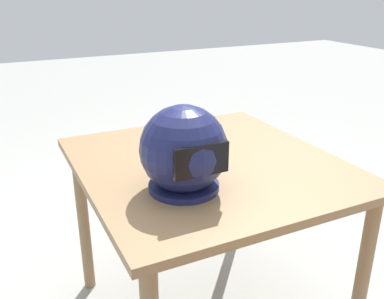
% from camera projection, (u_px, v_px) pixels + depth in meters
% --- Properties ---
extents(dining_table, '(0.91, 0.97, 0.73)m').
position_uv_depth(dining_table, '(208.00, 183.00, 1.60)').
color(dining_table, olive).
rests_on(dining_table, ground).
extents(pizza_plate, '(0.30, 0.30, 0.01)m').
position_uv_depth(pizza_plate, '(177.00, 147.00, 1.69)').
color(pizza_plate, white).
rests_on(pizza_plate, dining_table).
extents(pizza, '(0.24, 0.24, 0.05)m').
position_uv_depth(pizza, '(177.00, 142.00, 1.68)').
color(pizza, tan).
rests_on(pizza, pizza_plate).
extents(motorcycle_helmet, '(0.27, 0.27, 0.27)m').
position_uv_depth(motorcycle_helmet, '(184.00, 151.00, 1.31)').
color(motorcycle_helmet, '#191E4C').
rests_on(motorcycle_helmet, dining_table).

